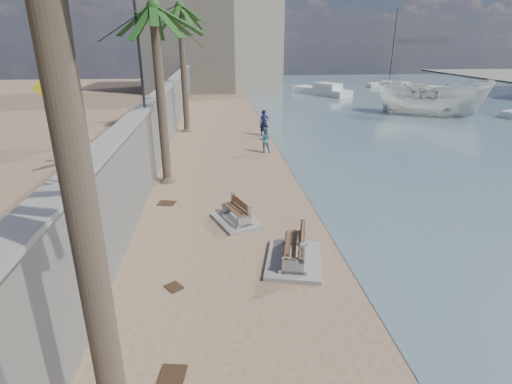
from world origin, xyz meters
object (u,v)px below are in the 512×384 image
boat_cruiser (432,96)px  palm_back (180,8)px  bench_far (236,213)px  yacht_far (321,92)px  person_a (264,121)px  yacht_near (438,97)px  bench_near (294,249)px  sailboat_west (389,84)px  palm_mid (153,10)px  person_b (265,139)px

boat_cruiser → palm_back: bearing=137.3°
bench_far → yacht_far: (12.98, 37.48, -0.02)m
person_a → yacht_near: size_ratio=0.18×
yacht_near → yacht_far: same height
bench_near → yacht_near: 41.58m
boat_cruiser → sailboat_west: sailboat_west is taller
palm_mid → palm_back: (0.26, 11.65, 0.86)m
palm_mid → palm_back: 11.69m
person_a → person_b: (-0.52, -4.66, -0.20)m
bench_far → person_a: size_ratio=1.12×
bench_near → yacht_far: yacht_far is taller
palm_back → yacht_far: 27.43m
yacht_near → sailboat_west: (0.10, 14.28, 0.00)m
bench_far → person_b: bearing=77.0°
person_a → sailboat_west: size_ratio=0.20×
palm_back → person_a: size_ratio=4.51×
person_a → yacht_near: person_a is taller
sailboat_west → person_b: bearing=-123.1°
bench_near → boat_cruiser: boat_cruiser is taller
yacht_near → bench_far: bearing=-174.6°
bench_near → person_a: size_ratio=1.28×
yacht_near → yacht_far: (-12.27, 6.40, 0.00)m
bench_near → bench_far: 3.53m
person_b → yacht_far: (10.68, 27.52, -0.51)m
boat_cruiser → sailboat_west: 24.79m
person_b → yacht_near: person_b is taller
palm_back → person_a: 9.59m
bench_far → yacht_near: (25.26, 31.08, -0.02)m
bench_far → palm_mid: (-3.09, 4.96, 7.32)m
yacht_far → palm_mid: bearing=122.7°
bench_far → yacht_far: size_ratio=0.28×
palm_back → sailboat_west: sailboat_west is taller
bench_near → person_b: (0.69, 13.09, 0.42)m
sailboat_west → yacht_near: bearing=-90.4°
boat_cruiser → palm_mid: bearing=161.5°
person_a → yacht_near: 27.83m
palm_back → yacht_far: (15.81, 20.86, -8.20)m
bench_near → person_a: (1.21, 17.75, 0.62)m
palm_back → person_b: bearing=-52.3°
palm_mid → sailboat_west: size_ratio=0.80×
bench_far → boat_cruiser: size_ratio=0.55×
bench_near → boat_cruiser: size_ratio=0.64×
bench_near → boat_cruiser: 30.14m
palm_mid → sailboat_west: sailboat_west is taller
palm_back → yacht_far: bearing=52.8°
palm_back → boat_cruiser: (21.86, 4.82, -6.80)m
person_a → sailboat_west: (22.53, 30.74, -0.71)m
boat_cruiser → bench_far: bearing=173.3°
yacht_far → palm_back: bearing=111.8°
boat_cruiser → yacht_near: 11.57m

